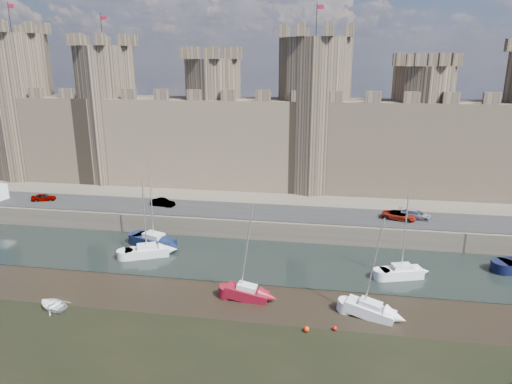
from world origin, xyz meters
TOP-DOWN VIEW (x-y plane):
  - water_channel at (0.00, 24.00)m, footprint 160.00×12.00m
  - quay at (0.00, 60.00)m, footprint 160.00×60.00m
  - road at (0.00, 34.00)m, footprint 160.00×7.00m
  - castle at (-0.64, 48.00)m, footprint 108.50×11.00m
  - car_0 at (-36.11, 33.84)m, footprint 3.56×2.33m
  - car_1 at (-18.03, 34.27)m, footprint 3.61×1.78m
  - car_2 at (16.11, 34.58)m, footprint 4.46×2.66m
  - car_3 at (13.98, 33.83)m, footprint 4.64×3.14m
  - sailboat_0 at (-15.82, 22.88)m, footprint 5.29×3.79m
  - sailboat_1 at (-16.08, 25.73)m, footprint 5.97×3.99m
  - sailboat_2 at (12.89, 22.07)m, footprint 4.70×2.94m
  - sailboat_4 at (-2.39, 15.01)m, footprint 4.26×1.99m
  - sailboat_5 at (9.11, 13.80)m, footprint 4.67×2.92m
  - dinghy_6 at (-19.90, 10.37)m, footprint 3.89×3.39m
  - buoy_1 at (6.00, 10.99)m, footprint 0.39×0.39m
  - buoy_3 at (3.61, 10.39)m, footprint 0.50×0.50m

SIDE VIEW (x-z plane):
  - water_channel at x=0.00m, z-range 0.00..0.08m
  - buoy_1 at x=6.00m, z-range 0.00..0.39m
  - buoy_3 at x=3.61m, z-range 0.00..0.50m
  - dinghy_6 at x=-19.90m, z-range 0.00..0.67m
  - sailboat_5 at x=9.11m, z-range -4.01..5.40m
  - sailboat_4 at x=-2.39m, z-range -4.11..5.54m
  - sailboat_0 at x=-15.82m, z-range -3.88..5.36m
  - sailboat_2 at x=12.89m, z-range -3.96..5.51m
  - sailboat_1 at x=-16.08m, z-range -4.72..6.43m
  - quay at x=0.00m, z-range 0.00..2.50m
  - road at x=0.00m, z-range 2.50..2.60m
  - car_0 at x=-36.11m, z-range 2.50..3.63m
  - car_1 at x=-18.03m, z-range 2.50..3.64m
  - car_3 at x=13.98m, z-range 2.50..3.68m
  - car_2 at x=16.11m, z-range 2.50..3.71m
  - castle at x=-0.64m, z-range -2.83..26.17m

